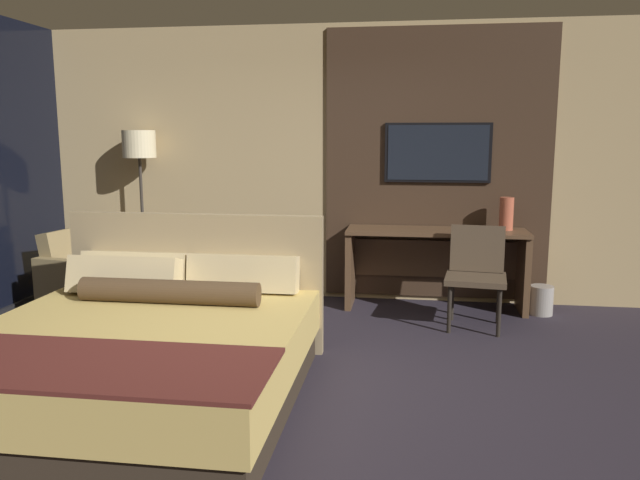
{
  "coord_description": "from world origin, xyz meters",
  "views": [
    {
      "loc": [
        0.82,
        -3.83,
        1.7
      ],
      "look_at": [
        0.11,
        1.04,
        0.87
      ],
      "focal_mm": 35.0,
      "sensor_mm": 36.0,
      "label": 1
    }
  ],
  "objects_px": {
    "desk_chair": "(476,267)",
    "tv": "(438,153)",
    "desk": "(435,255)",
    "armchair_by_window": "(95,282)",
    "floor_lamp": "(140,158)",
    "vase_tall": "(506,214)",
    "book": "(472,229)",
    "waste_bin": "(541,300)",
    "bed": "(145,351)"
  },
  "relations": [
    {
      "from": "desk",
      "to": "armchair_by_window",
      "type": "xyz_separation_m",
      "value": [
        -3.33,
        -0.51,
        -0.27
      ]
    },
    {
      "from": "desk_chair",
      "to": "vase_tall",
      "type": "xyz_separation_m",
      "value": [
        0.33,
        0.59,
        0.41
      ]
    },
    {
      "from": "floor_lamp",
      "to": "vase_tall",
      "type": "height_order",
      "value": "floor_lamp"
    },
    {
      "from": "desk",
      "to": "bed",
      "type": "bearing_deg",
      "value": -128.23
    },
    {
      "from": "floor_lamp",
      "to": "vase_tall",
      "type": "xyz_separation_m",
      "value": [
        3.71,
        0.0,
        -0.52
      ]
    },
    {
      "from": "desk_chair",
      "to": "vase_tall",
      "type": "bearing_deg",
      "value": 68.07
    },
    {
      "from": "vase_tall",
      "to": "waste_bin",
      "type": "relative_size",
      "value": 1.14
    },
    {
      "from": "bed",
      "to": "desk",
      "type": "bearing_deg",
      "value": 51.77
    },
    {
      "from": "armchair_by_window",
      "to": "desk_chair",
      "type": "bearing_deg",
      "value": -81.02
    },
    {
      "from": "armchair_by_window",
      "to": "book",
      "type": "distance_m",
      "value": 3.73
    },
    {
      "from": "armchair_by_window",
      "to": "floor_lamp",
      "type": "distance_m",
      "value": 1.35
    },
    {
      "from": "vase_tall",
      "to": "floor_lamp",
      "type": "bearing_deg",
      "value": -179.94
    },
    {
      "from": "desk",
      "to": "vase_tall",
      "type": "height_order",
      "value": "vase_tall"
    },
    {
      "from": "desk",
      "to": "floor_lamp",
      "type": "bearing_deg",
      "value": 179.38
    },
    {
      "from": "desk",
      "to": "armchair_by_window",
      "type": "relative_size",
      "value": 1.79
    },
    {
      "from": "tv",
      "to": "book",
      "type": "distance_m",
      "value": 0.84
    },
    {
      "from": "floor_lamp",
      "to": "waste_bin",
      "type": "distance_m",
      "value": 4.27
    },
    {
      "from": "desk_chair",
      "to": "armchair_by_window",
      "type": "relative_size",
      "value": 0.92
    },
    {
      "from": "desk_chair",
      "to": "waste_bin",
      "type": "distance_m",
      "value": 0.89
    },
    {
      "from": "waste_bin",
      "to": "tv",
      "type": "bearing_deg",
      "value": 161.95
    },
    {
      "from": "desk",
      "to": "book",
      "type": "xyz_separation_m",
      "value": [
        0.34,
        -0.06,
        0.27
      ]
    },
    {
      "from": "floor_lamp",
      "to": "book",
      "type": "xyz_separation_m",
      "value": [
        3.39,
        -0.09,
        -0.66
      ]
    },
    {
      "from": "bed",
      "to": "vase_tall",
      "type": "distance_m",
      "value": 3.68
    },
    {
      "from": "desk",
      "to": "desk_chair",
      "type": "distance_m",
      "value": 0.65
    },
    {
      "from": "tv",
      "to": "vase_tall",
      "type": "bearing_deg",
      "value": -14.83
    },
    {
      "from": "book",
      "to": "desk_chair",
      "type": "bearing_deg",
      "value": -89.86
    },
    {
      "from": "book",
      "to": "tv",
      "type": "bearing_deg",
      "value": 141.56
    },
    {
      "from": "vase_tall",
      "to": "book",
      "type": "relative_size",
      "value": 1.29
    },
    {
      "from": "desk_chair",
      "to": "tv",
      "type": "bearing_deg",
      "value": 120.98
    },
    {
      "from": "tv",
      "to": "armchair_by_window",
      "type": "bearing_deg",
      "value": -167.83
    },
    {
      "from": "desk_chair",
      "to": "floor_lamp",
      "type": "relative_size",
      "value": 0.51
    },
    {
      "from": "book",
      "to": "waste_bin",
      "type": "distance_m",
      "value": 0.94
    },
    {
      "from": "bed",
      "to": "waste_bin",
      "type": "distance_m",
      "value": 3.78
    },
    {
      "from": "desk_chair",
      "to": "waste_bin",
      "type": "relative_size",
      "value": 3.2
    },
    {
      "from": "desk_chair",
      "to": "armchair_by_window",
      "type": "distance_m",
      "value": 3.68
    },
    {
      "from": "bed",
      "to": "desk_chair",
      "type": "height_order",
      "value": "bed"
    },
    {
      "from": "desk_chair",
      "to": "floor_lamp",
      "type": "distance_m",
      "value": 3.56
    },
    {
      "from": "floor_lamp",
      "to": "desk",
      "type": "bearing_deg",
      "value": -0.62
    },
    {
      "from": "bed",
      "to": "tv",
      "type": "distance_m",
      "value": 3.53
    },
    {
      "from": "waste_bin",
      "to": "armchair_by_window",
      "type": "bearing_deg",
      "value": -174.85
    },
    {
      "from": "desk_chair",
      "to": "desk",
      "type": "bearing_deg",
      "value": 128.66
    },
    {
      "from": "armchair_by_window",
      "to": "vase_tall",
      "type": "distance_m",
      "value": 4.09
    },
    {
      "from": "tv",
      "to": "desk_chair",
      "type": "bearing_deg",
      "value": -66.04
    },
    {
      "from": "waste_bin",
      "to": "vase_tall",
      "type": "bearing_deg",
      "value": 156.01
    },
    {
      "from": "armchair_by_window",
      "to": "waste_bin",
      "type": "height_order",
      "value": "armchair_by_window"
    },
    {
      "from": "bed",
      "to": "armchair_by_window",
      "type": "relative_size",
      "value": 2.27
    },
    {
      "from": "bed",
      "to": "book",
      "type": "bearing_deg",
      "value": 46.6
    },
    {
      "from": "armchair_by_window",
      "to": "waste_bin",
      "type": "distance_m",
      "value": 4.35
    },
    {
      "from": "floor_lamp",
      "to": "vase_tall",
      "type": "relative_size",
      "value": 5.49
    },
    {
      "from": "bed",
      "to": "book",
      "type": "distance_m",
      "value": 3.36
    }
  ]
}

